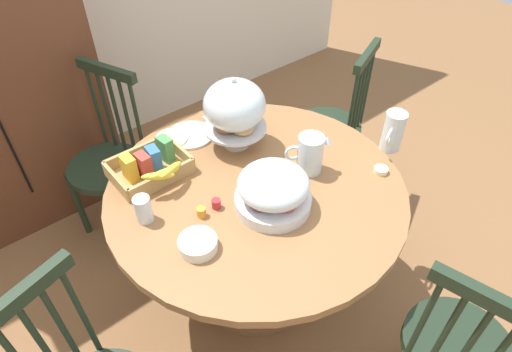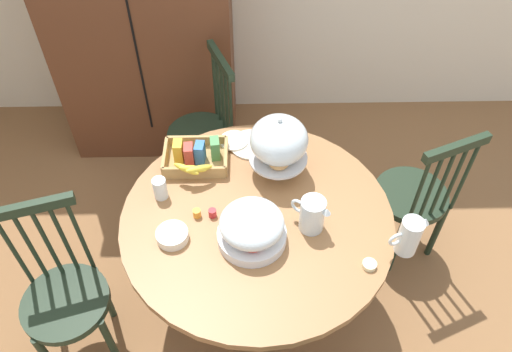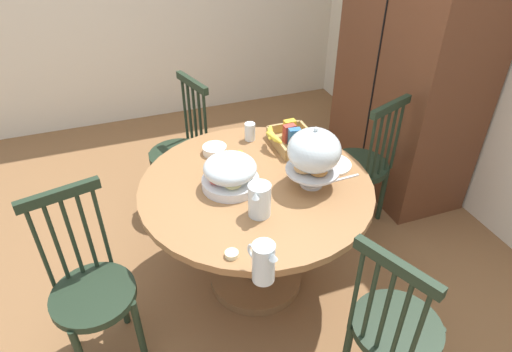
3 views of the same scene
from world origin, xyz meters
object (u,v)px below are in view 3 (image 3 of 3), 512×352
Objects in this scene: milk_pitcher at (263,264)px; butter_dish at (232,254)px; windsor_chair_facing_door at (361,167)px; china_plate_large at (332,164)px; dining_table at (256,214)px; drinking_glass at (250,132)px; windsor_chair_near_window at (92,292)px; pastry_stand_with_dome at (314,153)px; wooden_armoire at (411,61)px; windsor_chair_far_side at (181,154)px; cereal_basket at (292,139)px; windsor_chair_by_cabinet at (394,330)px; cereal_bowl at (215,150)px; orange_juice_pitcher at (260,201)px; fruit_platter_covered at (230,173)px; china_plate_small at (328,154)px.

milk_pitcher is 3.09× the size of butter_dish.
windsor_chair_facing_door is at bearing 123.86° from butter_dish.
dining_table is at bearing -87.31° from china_plate_large.
china_plate_large is 0.54m from drinking_glass.
drinking_glass is (-1.07, 0.32, -0.03)m from milk_pitcher.
windsor_chair_near_window is 2.83× the size of pastry_stand_with_dome.
wooden_armoire reaches higher than dining_table.
windsor_chair_far_side is at bearing -152.84° from pastry_stand_with_dome.
pastry_stand_with_dome is 1.86× the size of milk_pitcher.
wooden_armoire is 2.53m from windsor_chair_near_window.
dining_table is 0.72m from milk_pitcher.
cereal_basket is 0.97m from butter_dish.
windsor_chair_near_window is at bearing -86.19° from pastry_stand_with_dome.
windsor_chair_by_cabinet reaches higher than cereal_bowl.
windsor_chair_facing_door is (-0.31, 0.87, -0.08)m from dining_table.
orange_juice_pitcher is at bearing 8.64° from windsor_chair_far_side.
dining_table is 20.64× the size of butter_dish.
windsor_chair_near_window is at bearing -93.58° from orange_juice_pitcher.
windsor_chair_by_cabinet is 0.69m from milk_pitcher.
cereal_basket is (-0.27, 0.46, -0.04)m from fruit_platter_covered.
cereal_basket is at bearing 150.12° from milk_pitcher.
fruit_platter_covered reaches higher than china_plate_large.
windsor_chair_near_window reaches higher than butter_dish.
orange_juice_pitcher is (0.05, 0.83, 0.36)m from windsor_chair_near_window.
windsor_chair_far_side is at bearing -97.13° from wooden_armoire.
wooden_armoire is at bearing 124.63° from pastry_stand_with_dome.
windsor_chair_facing_door is at bearing 131.27° from milk_pitcher.
wooden_armoire is at bearing 124.04° from butter_dish.
pastry_stand_with_dome is 0.59m from drinking_glass.
fruit_platter_covered is 2.73× the size of drinking_glass.
windsor_chair_facing_door is (0.37, -0.54, -0.53)m from wooden_armoire.
cereal_bowl is 2.33× the size of butter_dish.
milk_pitcher is 1.32× the size of cereal_bowl.
butter_dish is at bearing -55.96° from wooden_armoire.
butter_dish is (0.48, -0.74, 0.01)m from china_plate_large.
china_plate_large is at bearing 171.65° from windsor_chair_by_cabinet.
orange_juice_pitcher is at bearing -58.20° from wooden_armoire.
cereal_bowl is at bearing -78.47° from wooden_armoire.
cereal_basket is (-0.48, 1.23, 0.33)m from windsor_chair_near_window.
cereal_bowl is (0.52, 0.12, 0.31)m from windsor_chair_far_side.
butter_dish is (0.46, -0.28, 0.22)m from dining_table.
windsor_chair_by_cabinet is at bearing -24.72° from windsor_chair_facing_door.
drinking_glass is (-0.63, 1.02, 0.34)m from windsor_chair_near_window.
wooden_armoire is 13.07× the size of china_plate_small.
drinking_glass is at bearing -125.49° from cereal_basket.
drinking_glass reaches higher than china_plate_small.
windsor_chair_near_window is at bearing -113.95° from butter_dish.
windsor_chair_facing_door is 1.04m from cereal_bowl.
milk_pitcher is at bearing -42.60° from china_plate_small.
dining_table is 0.92m from windsor_chair_far_side.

